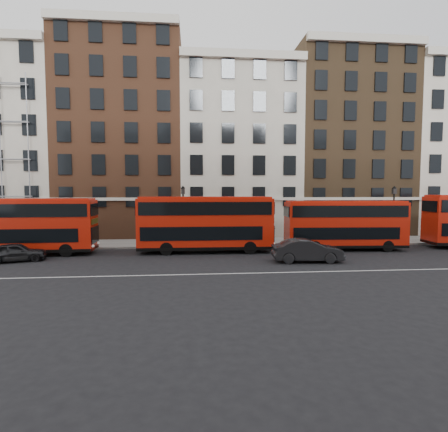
{
  "coord_description": "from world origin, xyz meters",
  "views": [
    {
      "loc": [
        -5.25,
        -22.62,
        4.94
      ],
      "look_at": [
        -2.73,
        5.0,
        3.0
      ],
      "focal_mm": 28.0,
      "sensor_mm": 36.0,
      "label": 1
    }
  ],
  "objects": [
    {
      "name": "bus_b",
      "position": [
        -4.22,
        5.6,
        2.44
      ],
      "size": [
        10.85,
        2.75,
        4.54
      ],
      "rotation": [
        0.0,
        0.0,
        -0.01
      ],
      "color": "red",
      "rests_on": "ground"
    },
    {
      "name": "ground",
      "position": [
        0.0,
        0.0,
        0.0
      ],
      "size": [
        120.0,
        120.0,
        0.0
      ],
      "primitive_type": "plane",
      "color": "black",
      "rests_on": "ground"
    },
    {
      "name": "car_rear",
      "position": [
        -17.68,
        2.98,
        0.67
      ],
      "size": [
        4.21,
        2.66,
        1.34
      ],
      "primitive_type": "imported",
      "rotation": [
        0.0,
        0.0,
        1.87
      ],
      "color": "black",
      "rests_on": "ground"
    },
    {
      "name": "lamp_post_left",
      "position": [
        -6.06,
        8.69,
        3.08
      ],
      "size": [
        0.44,
        0.44,
        5.33
      ],
      "color": "black",
      "rests_on": "pavement"
    },
    {
      "name": "kerb",
      "position": [
        0.0,
        8.0,
        0.08
      ],
      "size": [
        80.0,
        0.3,
        0.16
      ],
      "primitive_type": "cube",
      "color": "gray",
      "rests_on": "ground"
    },
    {
      "name": "iron_railings",
      "position": [
        0.0,
        12.7,
        0.65
      ],
      "size": [
        6.6,
        0.06,
        1.0
      ],
      "primitive_type": null,
      "color": "black",
      "rests_on": "pavement"
    },
    {
      "name": "pavement",
      "position": [
        0.0,
        10.5,
        0.07
      ],
      "size": [
        80.0,
        5.0,
        0.15
      ],
      "primitive_type": "cube",
      "color": "gray",
      "rests_on": "ground"
    },
    {
      "name": "bus_a",
      "position": [
        -18.26,
        5.6,
        2.37
      ],
      "size": [
        10.59,
        2.85,
        4.42
      ],
      "rotation": [
        0.0,
        0.0,
        0.03
      ],
      "color": "red",
      "rests_on": "ground"
    },
    {
      "name": "building_terrace",
      "position": [
        -0.31,
        17.88,
        10.24
      ],
      "size": [
        64.0,
        11.95,
        22.0
      ],
      "color": "#B3AB9A",
      "rests_on": "ground"
    },
    {
      "name": "lamp_post_right",
      "position": [
        13.59,
        8.5,
        3.08
      ],
      "size": [
        0.44,
        0.44,
        5.33
      ],
      "color": "black",
      "rests_on": "pavement"
    },
    {
      "name": "road_centre_line",
      "position": [
        0.0,
        -2.0,
        0.01
      ],
      "size": [
        70.0,
        0.12,
        0.01
      ],
      "primitive_type": "cube",
      "color": "white",
      "rests_on": "ground"
    },
    {
      "name": "bus_c",
      "position": [
        7.53,
        5.6,
        2.24
      ],
      "size": [
        10.06,
        2.91,
        4.18
      ],
      "rotation": [
        0.0,
        0.0,
        -0.05
      ],
      "color": "red",
      "rests_on": "ground"
    },
    {
      "name": "car_front",
      "position": [
        2.79,
        1.05,
        0.8
      ],
      "size": [
        4.97,
        1.99,
        1.61
      ],
      "primitive_type": "imported",
      "rotation": [
        0.0,
        0.0,
        1.51
      ],
      "color": "#232326",
      "rests_on": "ground"
    }
  ]
}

